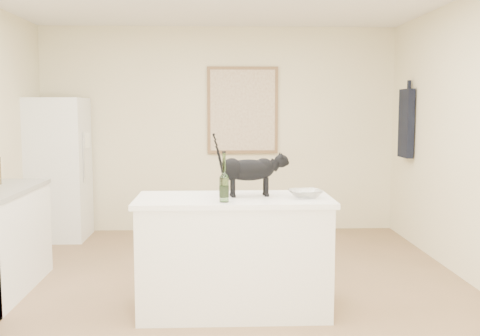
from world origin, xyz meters
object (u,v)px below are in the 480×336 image
Objects in this scene: fridge at (58,169)px; wine_bottle at (224,180)px; glass_bowl at (305,194)px; black_cat at (248,173)px.

fridge is 3.41m from wine_bottle.
wine_bottle reaches higher than glass_bowl.
glass_bowl is at bearing 14.45° from wine_bottle.
wine_bottle is at bearing -133.53° from black_cat.
fridge is 6.67× the size of glass_bowl.
fridge reaches higher than black_cat.
wine_bottle is (-0.19, -0.26, -0.02)m from black_cat.
fridge is at bearing 123.17° from black_cat.
wine_bottle is 0.65m from glass_bowl.
fridge is at bearing 125.47° from wine_bottle.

